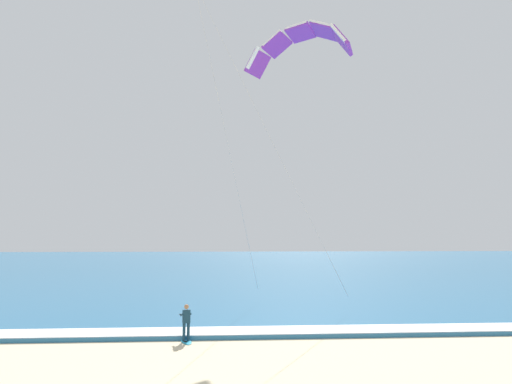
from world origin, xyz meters
TOP-DOWN VIEW (x-y plane):
  - sea at (0.00, 70.26)m, footprint 200.00×120.00m
  - surf_foam at (0.00, 11.26)m, footprint 200.00×1.93m
  - surfboard at (1.04, 10.08)m, footprint 0.81×1.47m
  - kitesurfer at (1.03, 10.10)m, footprint 0.61×0.61m
  - kite_primary at (7.84, 18.62)m, footprint 10.07×11.03m

SIDE VIEW (x-z plane):
  - surfboard at x=1.04m, z-range -0.02..0.07m
  - sea at x=0.00m, z-range 0.00..0.20m
  - surf_foam at x=0.00m, z-range 0.20..0.24m
  - kitesurfer at x=1.03m, z-range 0.10..1.79m
  - kite_primary at x=7.84m, z-range 9.25..27.85m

